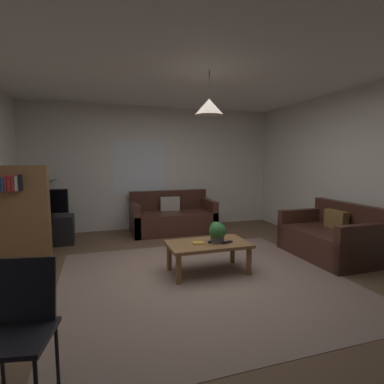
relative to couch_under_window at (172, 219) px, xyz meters
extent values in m
cube|color=brown|center=(-0.24, -2.37, -0.28)|extent=(5.26, 5.72, 0.02)
cube|color=gray|center=(-0.24, -2.57, -0.27)|extent=(3.42, 3.15, 0.01)
cube|color=silver|center=(-0.24, 0.52, 1.02)|extent=(5.38, 0.06, 2.58)
cube|color=silver|center=(2.42, -2.37, 1.02)|extent=(0.06, 5.72, 2.58)
cube|color=white|center=(-0.24, -2.37, 2.32)|extent=(5.26, 5.72, 0.02)
cube|color=white|center=(-0.59, 0.49, 1.05)|extent=(1.11, 0.01, 1.15)
cube|color=#47281E|center=(0.00, -0.04, -0.06)|extent=(1.66, 0.87, 0.42)
cube|color=#47281E|center=(0.00, 0.33, 0.35)|extent=(1.66, 0.12, 0.40)
cube|color=#47281E|center=(-0.77, -0.04, 0.05)|extent=(0.12, 0.87, 0.64)
cube|color=#47281E|center=(0.77, -0.04, 0.05)|extent=(0.12, 0.87, 0.64)
cube|color=#B7AD9E|center=(-0.01, 0.15, 0.29)|extent=(0.41, 0.16, 0.28)
cube|color=#47281E|center=(1.86, -2.29, -0.06)|extent=(0.87, 1.36, 0.42)
cube|color=#47281E|center=(2.23, -2.29, 0.35)|extent=(0.12, 1.36, 0.40)
cube|color=#47281E|center=(1.86, -1.67, 0.05)|extent=(0.87, 0.12, 0.64)
cube|color=#47281E|center=(1.86, -2.91, 0.05)|extent=(0.87, 0.12, 0.64)
cube|color=brown|center=(2.05, -2.23, 0.29)|extent=(0.13, 0.40, 0.28)
cube|color=olive|center=(-0.10, -2.31, 0.11)|extent=(1.06, 0.61, 0.04)
cylinder|color=olive|center=(-0.57, -2.56, -0.09)|extent=(0.07, 0.07, 0.36)
cylinder|color=olive|center=(0.37, -2.56, -0.09)|extent=(0.07, 0.07, 0.36)
cylinder|color=olive|center=(-0.57, -2.07, -0.09)|extent=(0.07, 0.07, 0.36)
cylinder|color=olive|center=(0.37, -2.07, -0.09)|extent=(0.07, 0.07, 0.36)
cube|color=gold|center=(-0.24, -2.33, 0.14)|extent=(0.16, 0.14, 0.02)
cube|color=black|center=(-0.03, -2.36, 0.14)|extent=(0.17, 0.11, 0.02)
cube|color=black|center=(0.12, -2.41, 0.14)|extent=(0.17, 0.09, 0.02)
cylinder|color=#4C4C51|center=(0.02, -2.35, 0.17)|extent=(0.18, 0.18, 0.08)
sphere|color=#2D6B33|center=(0.02, -2.35, 0.29)|extent=(0.22, 0.22, 0.22)
sphere|color=#2D6B33|center=(0.01, -2.33, 0.32)|extent=(0.17, 0.17, 0.17)
cube|color=black|center=(-2.32, -0.26, -0.02)|extent=(0.90, 0.44, 0.50)
cube|color=black|center=(-2.32, -0.28, 0.49)|extent=(0.75, 0.05, 0.42)
cube|color=black|center=(-2.32, -0.30, 0.49)|extent=(0.71, 0.00, 0.38)
cube|color=black|center=(-2.32, -0.28, 0.25)|extent=(0.24, 0.16, 0.04)
cylinder|color=brown|center=(-2.52, 0.26, -0.12)|extent=(0.32, 0.32, 0.30)
cylinder|color=brown|center=(-2.52, 0.26, 0.37)|extent=(0.05, 0.05, 0.69)
cone|color=#3D7F3D|center=(-2.33, 0.29, 0.78)|extent=(0.43, 0.18, 0.23)
cone|color=#3D7F3D|center=(-2.47, 0.39, 0.83)|extent=(0.20, 0.33, 0.33)
cone|color=#3D7F3D|center=(-2.60, 0.42, 0.78)|extent=(0.21, 0.38, 0.26)
cone|color=#3D7F3D|center=(-2.74, 0.24, 0.87)|extent=(0.51, 0.16, 0.38)
cone|color=#3D7F3D|center=(-2.62, 0.11, 0.78)|extent=(0.25, 0.37, 0.28)
cone|color=#3D7F3D|center=(-2.45, 0.10, 0.77)|extent=(0.21, 0.38, 0.25)
cube|color=olive|center=(-2.50, -0.99, 0.43)|extent=(0.70, 0.22, 1.40)
cube|color=#2D4C8C|center=(-2.74, -1.11, 0.87)|extent=(0.04, 0.16, 0.18)
cube|color=#2D4C8C|center=(-2.70, -1.11, 0.87)|extent=(0.03, 0.16, 0.19)
cube|color=#B22D2D|center=(-2.66, -1.11, 0.89)|extent=(0.03, 0.16, 0.22)
cube|color=#B22D2D|center=(-2.62, -1.11, 0.89)|extent=(0.04, 0.16, 0.22)
cube|color=#B22D2D|center=(-2.58, -1.11, 0.88)|extent=(0.04, 0.16, 0.20)
cube|color=beige|center=(-2.53, -1.11, 0.88)|extent=(0.04, 0.16, 0.20)
cube|color=black|center=(-2.48, -1.11, 0.89)|extent=(0.05, 0.16, 0.23)
cube|color=black|center=(-1.95, -4.00, 0.18)|extent=(0.47, 0.47, 0.03)
cube|color=black|center=(-1.92, -3.82, 0.40)|extent=(0.37, 0.15, 0.40)
cylinder|color=black|center=(-2.09, -3.80, -0.05)|extent=(0.02, 0.02, 0.45)
cylinder|color=black|center=(-1.75, -3.86, -0.05)|extent=(0.02, 0.02, 0.45)
cylinder|color=black|center=(-0.10, -2.31, 2.14)|extent=(0.01, 0.01, 0.34)
cone|color=beige|center=(-0.10, -2.31, 1.87)|extent=(0.36, 0.36, 0.20)
camera|label=1|loc=(-1.47, -5.88, 1.23)|focal=28.02mm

